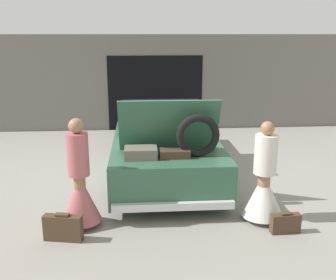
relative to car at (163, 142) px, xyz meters
name	(u,v)px	position (x,y,z in m)	size (l,w,h in m)	color
ground_plane	(163,170)	(0.00, 0.00, -0.62)	(40.00, 40.00, 0.00)	gray
garage_wall_back	(155,83)	(0.00, 3.81, 0.77)	(12.00, 0.14, 2.80)	slate
car	(163,142)	(0.00, 0.00, 0.00)	(2.02, 4.85, 1.79)	#336047
person_left	(80,189)	(-1.39, -2.38, -0.03)	(0.60, 0.60, 1.66)	#997051
person_right	(264,186)	(1.39, -2.40, -0.07)	(0.65, 0.65, 1.57)	#997051
suitcase_beside_left_person	(63,228)	(-1.59, -2.82, -0.43)	(0.56, 0.24, 0.40)	#473323
suitcase_beside_right_person	(285,223)	(1.60, -2.84, -0.48)	(0.44, 0.16, 0.32)	#473323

